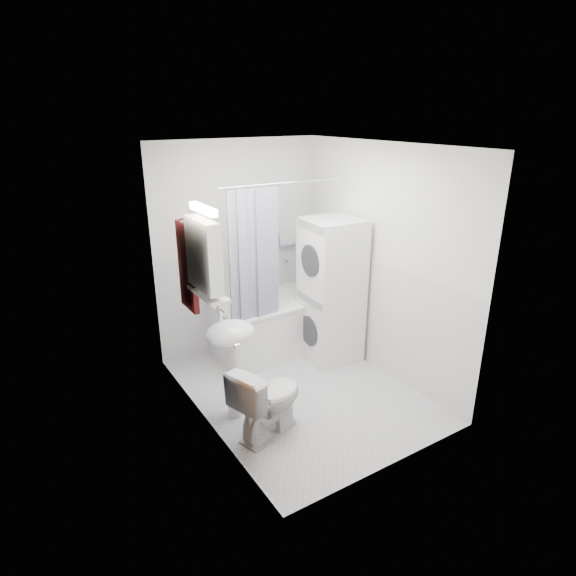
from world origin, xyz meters
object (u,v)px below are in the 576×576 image
bathtub (285,319)px  sink (231,348)px  washer_dryer (331,291)px  toilet (268,400)px

bathtub → sink: 1.52m
bathtub → washer_dryer: bearing=-59.7°
washer_dryer → toilet: washer_dryer is taller
washer_dryer → toilet: 1.61m
bathtub → toilet: 1.67m
bathtub → sink: (-1.14, -0.95, 0.35)m
sink → toilet: 0.56m
sink → washer_dryer: washer_dryer is taller
sink → washer_dryer: (1.43, 0.45, 0.10)m
washer_dryer → sink: bearing=-159.2°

